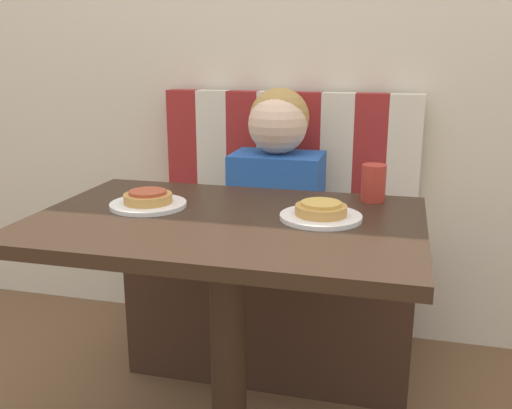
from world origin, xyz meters
TOP-DOWN VIEW (x-y plane):
  - wall_back at (0.00, 0.93)m, footprint 7.00×0.05m
  - booth_seat at (0.00, 0.62)m, footprint 1.01×0.52m
  - booth_backrest at (0.00, 0.84)m, footprint 1.01×0.07m
  - dining_table at (0.00, 0.00)m, footprint 1.02×0.68m
  - person at (0.00, 0.63)m, footprint 0.33×0.24m
  - plate_left at (-0.24, 0.04)m, footprint 0.21×0.21m
  - plate_right at (0.24, 0.04)m, footprint 0.21×0.21m
  - pizza_left at (-0.24, 0.04)m, footprint 0.13×0.13m
  - pizza_right at (0.24, 0.04)m, footprint 0.13×0.13m
  - drinking_cup at (0.36, 0.27)m, footprint 0.07×0.07m

SIDE VIEW (x-z plane):
  - booth_seat at x=0.00m, z-range 0.00..0.42m
  - dining_table at x=0.00m, z-range 0.27..1.03m
  - booth_backrest at x=0.00m, z-range 0.42..1.02m
  - person at x=0.00m, z-range 0.44..1.06m
  - plate_left at x=-0.24m, z-range 0.75..0.76m
  - plate_right at x=0.24m, z-range 0.75..0.76m
  - pizza_left at x=-0.24m, z-range 0.76..0.80m
  - pizza_right at x=0.24m, z-range 0.76..0.80m
  - drinking_cup at x=0.36m, z-range 0.75..0.86m
  - wall_back at x=0.00m, z-range 0.00..2.60m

